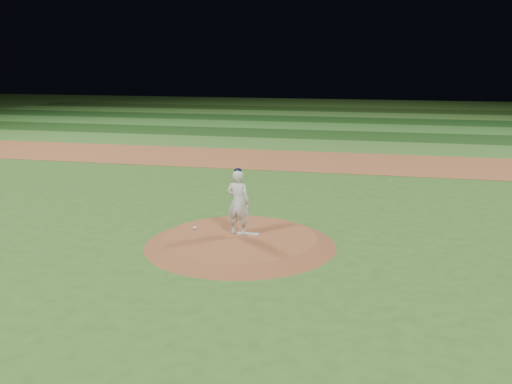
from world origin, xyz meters
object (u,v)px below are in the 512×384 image
at_px(pitchers_mound, 240,241).
at_px(rosin_bag, 195,228).
at_px(pitching_rubber, 248,234).
at_px(pitcher_on_mound, 238,202).

distance_m(pitchers_mound, rosin_bag, 1.58).
xyz_separation_m(pitching_rubber, rosin_bag, (-1.68, 0.15, 0.02)).
bearing_deg(pitcher_on_mound, pitchers_mound, -59.49).
bearing_deg(pitcher_on_mound, pitching_rubber, 15.16).
relative_size(pitchers_mound, rosin_bag, 43.33).
height_order(pitchers_mound, rosin_bag, rosin_bag).
height_order(pitchers_mound, pitching_rubber, pitching_rubber).
bearing_deg(pitching_rubber, pitchers_mound, -119.81).
relative_size(pitching_rubber, rosin_bag, 5.12).
bearing_deg(pitchers_mound, pitcher_on_mound, 120.51).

